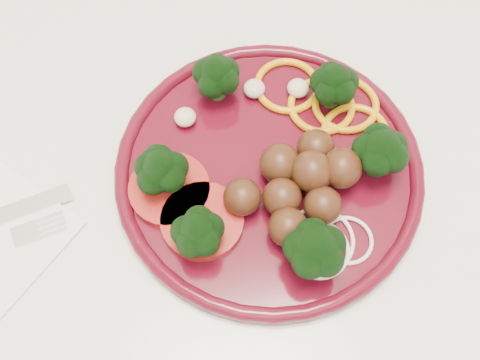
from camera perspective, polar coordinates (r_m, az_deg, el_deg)
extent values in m
cube|color=silver|center=(1.02, -9.63, -13.10)|extent=(2.40, 0.60, 0.87)
cube|color=silver|center=(0.60, -16.09, -2.78)|extent=(2.40, 0.60, 0.03)
cylinder|color=#440713|center=(0.57, 2.75, 0.80)|extent=(0.29, 0.29, 0.01)
torus|color=#440713|center=(0.57, 2.77, 1.08)|extent=(0.29, 0.29, 0.01)
sphere|color=#4A2412|center=(0.56, 7.18, 3.09)|extent=(0.04, 0.04, 0.04)
sphere|color=#4A2412|center=(0.52, 4.58, -4.45)|extent=(0.04, 0.04, 0.04)
sphere|color=#4A2412|center=(0.53, 7.85, -2.34)|extent=(0.04, 0.04, 0.04)
sphere|color=#4A2412|center=(0.55, 9.49, 0.80)|extent=(0.04, 0.04, 0.04)
sphere|color=#4A2412|center=(0.54, 6.75, 0.50)|extent=(0.04, 0.04, 0.04)
sphere|color=#4A2412|center=(0.53, 0.22, -1.56)|extent=(0.04, 0.04, 0.04)
sphere|color=#4A2412|center=(0.55, 3.81, 1.54)|extent=(0.04, 0.04, 0.04)
sphere|color=#4A2412|center=(0.53, 4.00, -1.60)|extent=(0.04, 0.04, 0.04)
torus|color=#C37E07|center=(0.60, 7.72, 6.98)|extent=(0.07, 0.07, 0.01)
torus|color=#C37E07|center=(0.59, 10.90, 4.37)|extent=(0.07, 0.07, 0.01)
torus|color=#C37E07|center=(0.61, 4.49, 8.91)|extent=(0.07, 0.07, 0.01)
torus|color=#C37E07|center=(0.61, 9.97, 7.07)|extent=(0.07, 0.07, 0.01)
cylinder|color=#720A07|center=(0.55, -6.72, -0.86)|extent=(0.08, 0.08, 0.01)
cylinder|color=#720A07|center=(0.54, -3.61, -3.88)|extent=(0.08, 0.08, 0.01)
torus|color=beige|center=(0.53, 7.47, -6.57)|extent=(0.06, 0.06, 0.00)
torus|color=beige|center=(0.54, 10.14, -5.63)|extent=(0.05, 0.05, 0.00)
torus|color=beige|center=(0.54, 7.50, -5.65)|extent=(0.06, 0.06, 0.00)
ellipsoid|color=#C6B793|center=(0.60, 1.37, 8.61)|extent=(0.02, 0.02, 0.02)
ellipsoid|color=#C6B793|center=(0.59, -5.22, 5.90)|extent=(0.02, 0.02, 0.02)
ellipsoid|color=#C6B793|center=(0.61, 5.50, 8.61)|extent=(0.02, 0.02, 0.02)
cube|color=silver|center=(0.59, -20.68, -2.84)|extent=(0.11, 0.04, 0.00)
cube|color=silver|center=(0.58, -19.68, -4.86)|extent=(0.03, 0.02, 0.00)
cube|color=silver|center=(0.57, -17.30, -4.82)|extent=(0.03, 0.01, 0.00)
cube|color=silver|center=(0.57, -17.44, -4.34)|extent=(0.03, 0.01, 0.00)
cube|color=silver|center=(0.58, -17.58, -3.86)|extent=(0.03, 0.01, 0.00)
cube|color=silver|center=(0.58, -17.72, -3.39)|extent=(0.03, 0.01, 0.00)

